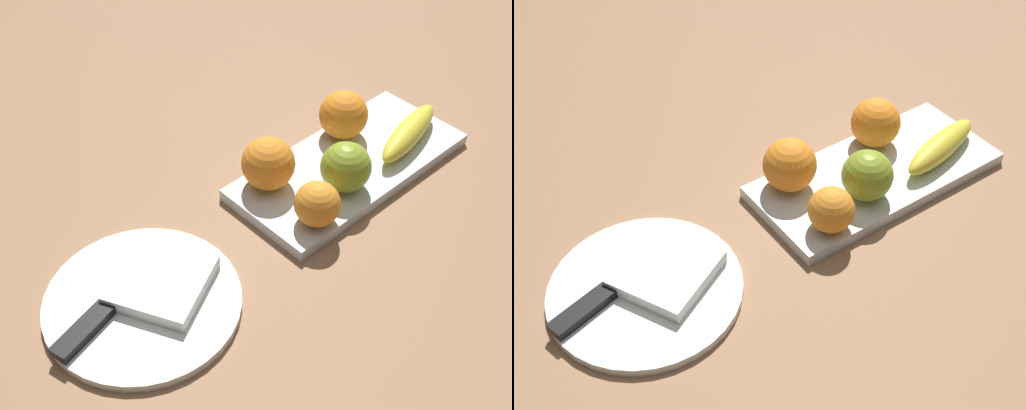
% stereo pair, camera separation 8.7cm
% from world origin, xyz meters
% --- Properties ---
extents(ground_plane, '(2.40, 2.40, 0.00)m').
position_xyz_m(ground_plane, '(0.00, 0.00, 0.00)').
color(ground_plane, '#956B4A').
extents(fruit_tray, '(0.36, 0.16, 0.02)m').
position_xyz_m(fruit_tray, '(-0.03, 0.02, 0.01)').
color(fruit_tray, silver).
rests_on(fruit_tray, ground_plane).
extents(apple, '(0.07, 0.07, 0.07)m').
position_xyz_m(apple, '(-0.07, -0.01, 0.05)').
color(apple, olive).
rests_on(apple, fruit_tray).
extents(banana, '(0.16, 0.07, 0.04)m').
position_xyz_m(banana, '(0.07, -0.01, 0.04)').
color(banana, yellow).
rests_on(banana, fruit_tray).
extents(orange_near_apple, '(0.07, 0.07, 0.07)m').
position_xyz_m(orange_near_apple, '(-0.15, 0.07, 0.05)').
color(orange_near_apple, orange).
rests_on(orange_near_apple, fruit_tray).
extents(orange_near_banana, '(0.07, 0.07, 0.07)m').
position_xyz_m(orange_near_banana, '(0.01, 0.07, 0.05)').
color(orange_near_banana, orange).
rests_on(orange_near_banana, fruit_tray).
extents(orange_center, '(0.06, 0.06, 0.06)m').
position_xyz_m(orange_center, '(-0.15, -0.03, 0.05)').
color(orange_center, orange).
rests_on(orange_center, fruit_tray).
extents(dinner_plate, '(0.24, 0.24, 0.01)m').
position_xyz_m(dinner_plate, '(-0.39, 0.02, 0.01)').
color(dinner_plate, white).
rests_on(dinner_plate, ground_plane).
extents(folded_napkin, '(0.15, 0.15, 0.02)m').
position_xyz_m(folded_napkin, '(-0.36, 0.02, 0.02)').
color(folded_napkin, white).
rests_on(folded_napkin, dinner_plate).
extents(knife, '(0.18, 0.07, 0.01)m').
position_xyz_m(knife, '(-0.45, 0.03, 0.02)').
color(knife, silver).
rests_on(knife, dinner_plate).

